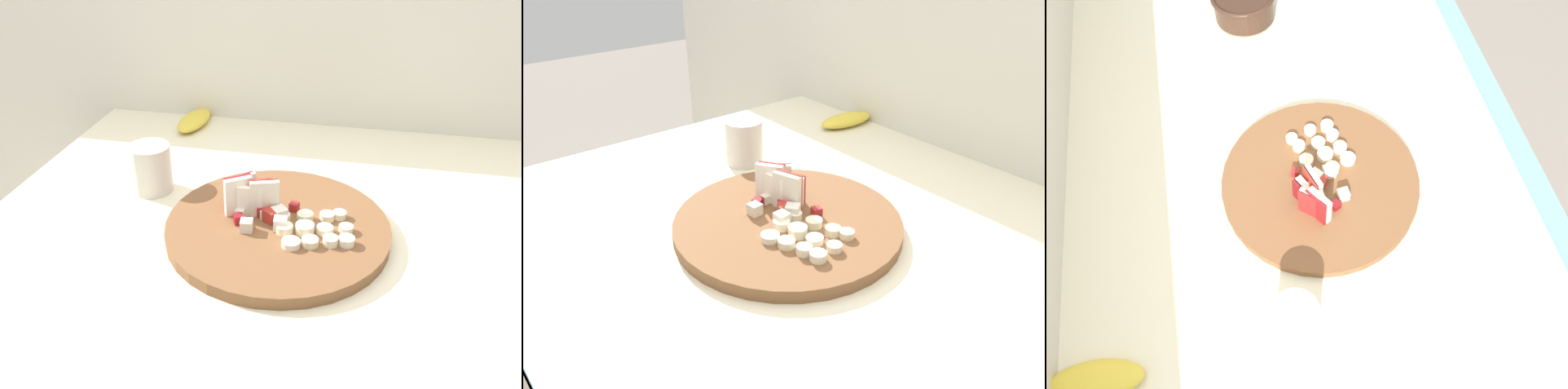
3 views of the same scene
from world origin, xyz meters
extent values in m
plane|color=gray|center=(0.00, 0.00, 0.00)|extent=(10.00, 10.00, 0.00)
cube|color=beige|center=(0.00, 0.00, 0.43)|extent=(1.16, 0.87, 0.87)
cube|color=#6BB2CC|center=(0.00, -0.42, 0.86)|extent=(1.16, 0.04, 0.04)
cube|color=silver|center=(0.00, 0.46, 0.66)|extent=(2.40, 0.04, 1.32)
cylinder|color=brown|center=(-0.08, -0.03, 0.88)|extent=(0.36, 0.36, 0.02)
cube|color=#B22D23|center=(-0.13, 0.00, 0.92)|extent=(0.04, 0.01, 0.05)
cube|color=white|center=(-0.13, -0.01, 0.92)|extent=(0.04, 0.01, 0.05)
cube|color=#B22D23|center=(-0.10, 0.00, 0.92)|extent=(0.05, 0.02, 0.06)
cube|color=beige|center=(-0.10, -0.01, 0.92)|extent=(0.05, 0.03, 0.06)
cube|color=maroon|center=(-0.12, 0.02, 0.91)|extent=(0.04, 0.03, 0.05)
cube|color=beige|center=(-0.11, 0.01, 0.91)|extent=(0.05, 0.03, 0.05)
cube|color=maroon|center=(-0.15, 0.00, 0.92)|extent=(0.04, 0.03, 0.06)
cube|color=white|center=(-0.14, -0.01, 0.92)|extent=(0.04, 0.03, 0.06)
cube|color=#A32323|center=(-0.14, 0.01, 0.92)|extent=(0.03, 0.03, 0.06)
cube|color=beige|center=(-0.14, 0.01, 0.92)|extent=(0.03, 0.04, 0.06)
cube|color=white|center=(-0.07, -0.04, 0.90)|extent=(0.02, 0.02, 0.02)
cube|color=#B22D23|center=(-0.09, -0.02, 0.90)|extent=(0.03, 0.03, 0.02)
cube|color=beige|center=(-0.12, -0.06, 0.90)|extent=(0.02, 0.02, 0.02)
cube|color=white|center=(-0.08, -0.02, 0.90)|extent=(0.03, 0.03, 0.02)
cube|color=#A32323|center=(-0.06, 0.02, 0.90)|extent=(0.02, 0.02, 0.01)
cube|color=maroon|center=(-0.14, -0.04, 0.90)|extent=(0.02, 0.02, 0.02)
cube|color=#EFE5CC|center=(-0.14, -0.02, 0.90)|extent=(0.02, 0.02, 0.01)
cube|color=#A32323|center=(-0.10, -0.01, 0.90)|extent=(0.02, 0.02, 0.02)
cube|color=#EFE5CC|center=(-0.10, -0.01, 0.90)|extent=(0.02, 0.02, 0.02)
cylinder|color=white|center=(-0.05, -0.08, 0.89)|extent=(0.03, 0.03, 0.01)
cylinder|color=beige|center=(-0.02, -0.07, 0.90)|extent=(0.03, 0.03, 0.01)
cylinder|color=white|center=(0.01, -0.07, 0.90)|extent=(0.02, 0.02, 0.01)
cylinder|color=white|center=(0.03, -0.06, 0.90)|extent=(0.02, 0.02, 0.01)
cylinder|color=#F4EAC6|center=(-0.06, -0.05, 0.90)|extent=(0.03, 0.03, 0.01)
cylinder|color=#F4EAC6|center=(-0.03, -0.04, 0.90)|extent=(0.03, 0.03, 0.02)
cylinder|color=white|center=(0.00, -0.04, 0.89)|extent=(0.03, 0.03, 0.01)
cylinder|color=#F4EAC6|center=(0.03, -0.03, 0.89)|extent=(0.02, 0.02, 0.01)
cylinder|color=#F4EAC6|center=(-0.07, -0.02, 0.90)|extent=(0.02, 0.02, 0.01)
cylinder|color=beige|center=(-0.03, -0.01, 0.90)|extent=(0.03, 0.03, 0.01)
cylinder|color=beige|center=(0.00, 0.00, 0.90)|extent=(0.02, 0.02, 0.01)
cylinder|color=beige|center=(0.02, 0.01, 0.90)|extent=(0.02, 0.02, 0.01)
cylinder|color=#382319|center=(0.40, 0.05, 0.87)|extent=(0.07, 0.07, 0.01)
cylinder|color=#382319|center=(0.40, 0.05, 0.90)|extent=(0.13, 0.13, 0.05)
ellipsoid|color=gold|center=(-0.35, 0.37, 0.88)|extent=(0.07, 0.14, 0.03)
cylinder|color=beige|center=(-0.33, 0.07, 0.91)|extent=(0.07, 0.07, 0.09)
camera|label=1|loc=(0.04, -0.70, 1.35)|focal=35.53mm
camera|label=2|loc=(0.47, -0.48, 1.32)|focal=36.39mm
camera|label=3|loc=(-0.53, 0.09, 1.65)|focal=33.93mm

